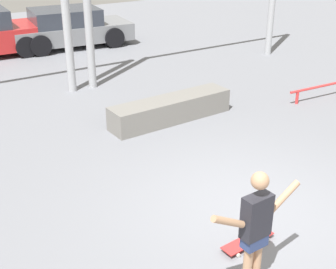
{
  "coord_description": "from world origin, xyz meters",
  "views": [
    {
      "loc": [
        -4.16,
        -4.26,
        3.95
      ],
      "look_at": [
        -0.43,
        1.7,
        0.69
      ],
      "focal_mm": 50.0,
      "sensor_mm": 36.0,
      "label": 1
    }
  ],
  "objects_px": {
    "skateboard": "(248,241)",
    "grind_box": "(171,109)",
    "parked_car_grey": "(69,28)",
    "skateboarder": "(256,225)",
    "grind_rail": "(329,86)"
  },
  "relations": [
    {
      "from": "skateboarder",
      "to": "grind_rail",
      "type": "bearing_deg",
      "value": 30.86
    },
    {
      "from": "grind_box",
      "to": "parked_car_grey",
      "type": "relative_size",
      "value": 0.68
    },
    {
      "from": "skateboard",
      "to": "parked_car_grey",
      "type": "height_order",
      "value": "parked_car_grey"
    },
    {
      "from": "skateboarder",
      "to": "parked_car_grey",
      "type": "relative_size",
      "value": 0.38
    },
    {
      "from": "parked_car_grey",
      "to": "skateboard",
      "type": "bearing_deg",
      "value": -94.06
    },
    {
      "from": "skateboarder",
      "to": "grind_box",
      "type": "relative_size",
      "value": 0.55
    },
    {
      "from": "skateboard",
      "to": "grind_box",
      "type": "height_order",
      "value": "grind_box"
    },
    {
      "from": "skateboarder",
      "to": "parked_car_grey",
      "type": "distance_m",
      "value": 12.23
    },
    {
      "from": "grind_rail",
      "to": "parked_car_grey",
      "type": "relative_size",
      "value": 0.59
    },
    {
      "from": "skateboarder",
      "to": "grind_rail",
      "type": "height_order",
      "value": "skateboarder"
    },
    {
      "from": "skateboard",
      "to": "parked_car_grey",
      "type": "distance_m",
      "value": 11.56
    },
    {
      "from": "skateboarder",
      "to": "grind_rail",
      "type": "relative_size",
      "value": 0.63
    },
    {
      "from": "skateboard",
      "to": "parked_car_grey",
      "type": "bearing_deg",
      "value": 75.97
    },
    {
      "from": "grind_rail",
      "to": "grind_box",
      "type": "bearing_deg",
      "value": 168.8
    },
    {
      "from": "skateboarder",
      "to": "grind_box",
      "type": "height_order",
      "value": "skateboarder"
    }
  ]
}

